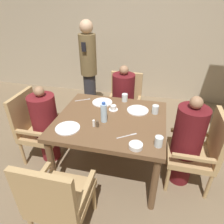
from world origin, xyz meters
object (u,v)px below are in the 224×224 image
at_px(chair_far_side, 125,102).
at_px(glass_tall_far, 159,142).
at_px(chair_near_corner, 57,198).
at_px(plate_main_left, 102,102).
at_px(chair_right_side, 199,149).
at_px(diner_in_right_chair, 187,142).
at_px(standing_host, 89,68).
at_px(water_bottle, 104,113).
at_px(diner_in_far_chair, 123,101).
at_px(glass_tall_near, 155,109).
at_px(bowl_small, 136,146).
at_px(teacup_with_saucer, 113,108).
at_px(diner_in_left_chair, 46,124).
at_px(plate_main_right, 138,110).
at_px(glass_tall_mid, 125,98).
at_px(plate_dessert_center, 68,128).
at_px(chair_left_side, 36,126).

distance_m(chair_far_side, glass_tall_far, 1.42).
height_order(chair_near_corner, plate_main_left, chair_near_corner).
relative_size(chair_right_side, diner_in_right_chair, 0.83).
height_order(diner_in_right_chair, standing_host, standing_host).
relative_size(standing_host, water_bottle, 7.00).
height_order(diner_in_far_chair, glass_tall_near, diner_in_far_chair).
bearing_deg(bowl_small, teacup_with_saucer, 119.29).
relative_size(chair_near_corner, glass_tall_far, 9.26).
distance_m(diner_in_left_chair, diner_in_far_chair, 1.15).
relative_size(diner_in_far_chair, bowl_small, 8.79).
relative_size(chair_far_side, glass_tall_near, 9.26).
height_order(standing_host, teacup_with_saucer, standing_host).
height_order(chair_far_side, diner_in_far_chair, diner_in_far_chair).
bearing_deg(chair_right_side, diner_in_far_chair, 142.11).
distance_m(diner_in_left_chair, teacup_with_saucer, 0.89).
bearing_deg(chair_right_side, plate_main_left, 164.14).
xyz_separation_m(chair_right_side, glass_tall_far, (-0.46, -0.36, 0.31)).
xyz_separation_m(diner_in_right_chair, water_bottle, (-0.91, -0.08, 0.29)).
relative_size(plate_main_right, teacup_with_saucer, 2.30).
distance_m(diner_in_right_chair, glass_tall_far, 0.53).
bearing_deg(water_bottle, glass_tall_far, -25.79).
relative_size(chair_near_corner, glass_tall_mid, 9.26).
height_order(chair_right_side, teacup_with_saucer, chair_right_side).
relative_size(plate_main_left, plate_main_right, 1.00).
height_order(diner_in_far_chair, chair_right_side, diner_in_far_chair).
relative_size(plate_dessert_center, glass_tall_mid, 2.56).
relative_size(plate_dessert_center, bowl_small, 2.01).
bearing_deg(plate_main_right, teacup_with_saucer, -171.12).
bearing_deg(chair_left_side, teacup_with_saucer, 11.08).
distance_m(chair_right_side, glass_tall_far, 0.66).
relative_size(plate_main_left, bowl_small, 2.01).
height_order(chair_near_corner, teacup_with_saucer, chair_near_corner).
distance_m(bowl_small, water_bottle, 0.54).
xyz_separation_m(diner_in_far_chair, bowl_small, (0.34, -1.21, 0.20)).
relative_size(chair_left_side, plate_main_left, 3.62).
distance_m(chair_far_side, glass_tall_mid, 0.57).
bearing_deg(plate_dessert_center, bowl_small, -10.63).
bearing_deg(standing_host, plate_dessert_center, -79.04).
bearing_deg(glass_tall_mid, diner_in_far_chair, 103.16).
relative_size(diner_in_far_chair, plate_main_right, 4.37).
distance_m(chair_right_side, glass_tall_mid, 1.07).
distance_m(diner_in_far_chair, teacup_with_saucer, 0.61).
bearing_deg(glass_tall_mid, plate_dessert_center, -121.92).
xyz_separation_m(chair_near_corner, teacup_with_saucer, (0.23, 1.11, 0.28)).
bearing_deg(chair_right_side, plate_dessert_center, -167.77).
height_order(water_bottle, glass_tall_mid, water_bottle).
xyz_separation_m(diner_in_right_chair, plate_main_left, (-1.04, 0.34, 0.19)).
distance_m(chair_left_side, glass_tall_far, 1.60).
relative_size(diner_in_left_chair, bowl_small, 8.24).
bearing_deg(glass_tall_near, diner_in_left_chair, -170.40).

